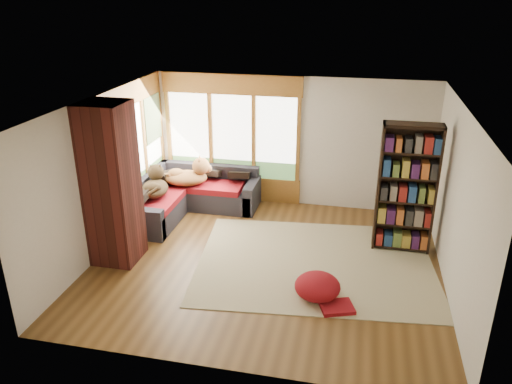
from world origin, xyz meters
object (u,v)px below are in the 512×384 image
at_px(dog_tan, 189,172).
at_px(dog_brindle, 155,182).
at_px(bookshelf, 406,189).
at_px(pouf, 318,286).
at_px(brick_chimney, 111,185).
at_px(sectional_sofa, 186,196).
at_px(area_rug, 315,263).

xyz_separation_m(dog_tan, dog_brindle, (-0.48, -0.59, -0.02)).
bearing_deg(dog_brindle, dog_tan, -54.12).
relative_size(bookshelf, pouf, 3.32).
height_order(pouf, dog_brindle, dog_brindle).
xyz_separation_m(brick_chimney, bookshelf, (4.54, 1.31, -0.20)).
relative_size(sectional_sofa, dog_brindle, 2.43).
height_order(brick_chimney, dog_tan, brick_chimney).
bearing_deg(sectional_sofa, pouf, -44.77).
height_order(sectional_sofa, bookshelf, bookshelf).
bearing_deg(dog_tan, sectional_sofa, -144.49).
height_order(brick_chimney, bookshelf, brick_chimney).
distance_m(area_rug, dog_tan, 3.22).
height_order(area_rug, bookshelf, bookshelf).
height_order(brick_chimney, area_rug, brick_chimney).
xyz_separation_m(sectional_sofa, bookshelf, (4.09, -0.74, 0.79)).
bearing_deg(pouf, sectional_sofa, 138.95).
relative_size(bookshelf, dog_tan, 2.24).
relative_size(area_rug, dog_brindle, 4.16).
bearing_deg(brick_chimney, dog_brindle, 88.92).
height_order(sectional_sofa, pouf, sectional_sofa).
height_order(sectional_sofa, dog_tan, dog_tan).
distance_m(bookshelf, dog_brindle, 4.53).
xyz_separation_m(brick_chimney, dog_brindle, (0.03, 1.53, -0.54)).
bearing_deg(bookshelf, pouf, -125.07).
relative_size(sectional_sofa, pouf, 3.33).
xyz_separation_m(area_rug, dog_brindle, (-3.15, 1.03, 0.75)).
bearing_deg(area_rug, dog_brindle, 161.90).
bearing_deg(brick_chimney, area_rug, 8.97).
height_order(bookshelf, pouf, bookshelf).
distance_m(bookshelf, dog_tan, 4.12).
bearing_deg(pouf, bookshelf, 54.93).
distance_m(sectional_sofa, dog_brindle, 0.81).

